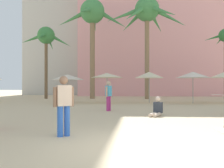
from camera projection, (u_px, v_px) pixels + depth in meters
The scene contains 12 objects.
ground at pixel (144, 147), 5.72m from camera, with size 120.00×120.00×0.00m, color beige.
hotel_pink at pixel (155, 24), 35.10m from camera, with size 20.48×8.59×19.98m, color pink.
palm_tree_left at pixel (46, 39), 25.59m from camera, with size 5.43×5.41×7.40m.
palm_tree_center at pixel (147, 15), 24.96m from camera, with size 7.99×7.15×10.25m.
palm_tree_right at pixel (92, 17), 25.60m from camera, with size 7.37×7.58×10.23m.
cafe_umbrella_0 at pixel (107, 75), 19.61m from camera, with size 2.56×2.56×2.37m.
cafe_umbrella_3 at pixel (68, 77), 19.75m from camera, with size 2.62×2.62×2.25m.
cafe_umbrella_4 at pixel (149, 75), 19.79m from camera, with size 2.30×2.30×2.47m.
cafe_umbrella_5 at pixel (193, 75), 19.17m from camera, with size 2.61×2.61×2.44m.
person_near_right at pixel (157, 109), 11.52m from camera, with size 0.74×1.00×0.88m.
person_mid_left at pixel (109, 95), 13.67m from camera, with size 0.35×0.60×1.64m.
person_near_left at pixel (64, 103), 6.92m from camera, with size 0.55×0.42×1.68m.
Camera 1 is at (-0.40, -5.76, 1.44)m, focal length 39.96 mm.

